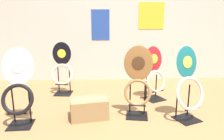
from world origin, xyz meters
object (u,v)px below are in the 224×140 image
Objects in this scene: toilet_seat_display_white_plain at (18,89)px; toilet_seat_display_woodgrain at (138,84)px; storage_box at (89,108)px; toilet_seat_display_jazz_black at (62,71)px; toilet_seat_display_teal_sax at (189,86)px; toilet_seat_display_crimson_swirl at (155,75)px.

toilet_seat_display_white_plain reaches higher than toilet_seat_display_woodgrain.
toilet_seat_display_woodgrain is at bearing 2.15° from storage_box.
toilet_seat_display_jazz_black is 2.03m from toilet_seat_display_teal_sax.
storage_box is at bearing 9.63° from toilet_seat_display_white_plain.
toilet_seat_display_woodgrain is 1.00× the size of toilet_seat_display_teal_sax.
toilet_seat_display_white_plain reaches higher than toilet_seat_display_jazz_black.
storage_box is (-1.25, 0.11, -0.31)m from toilet_seat_display_teal_sax.
toilet_seat_display_teal_sax reaches higher than toilet_seat_display_jazz_black.
toilet_seat_display_teal_sax is at bearing -71.71° from toilet_seat_display_crimson_swirl.
toilet_seat_display_white_plain is 1.46m from toilet_seat_display_woodgrain.
toilet_seat_display_white_plain is at bearing -179.12° from toilet_seat_display_teal_sax.
toilet_seat_display_jazz_black is at bearing 148.86° from toilet_seat_display_teal_sax.
toilet_seat_display_white_plain is 2.07m from toilet_seat_display_teal_sax.
toilet_seat_display_teal_sax reaches higher than toilet_seat_display_crimson_swirl.
toilet_seat_display_jazz_black is at bearing 117.45° from storage_box.
storage_box is at bearing -62.55° from toilet_seat_display_jazz_black.
storage_box is at bearing -147.95° from toilet_seat_display_crimson_swirl.
toilet_seat_display_jazz_black reaches higher than storage_box.
toilet_seat_display_crimson_swirl is 1.63× the size of storage_box.
toilet_seat_display_jazz_black is 1.45m from toilet_seat_display_woodgrain.
toilet_seat_display_crimson_swirl is at bearing 32.05° from storage_box.
toilet_seat_display_crimson_swirl is 0.90× the size of toilet_seat_display_white_plain.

